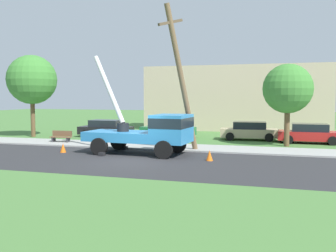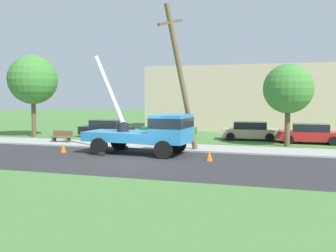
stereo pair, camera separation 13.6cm
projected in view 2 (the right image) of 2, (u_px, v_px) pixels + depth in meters
ground_plane at (188, 138)px, 31.39m from camera, size 120.00×120.00×0.00m
road_asphalt at (132, 161)px, 19.96m from camera, size 80.00×8.00×0.01m
sidewalk_strip at (164, 147)px, 25.26m from camera, size 80.00×3.13×0.10m
utility_truck at (151, 130)px, 22.04m from camera, size 6.75×3.21×5.98m
leaning_utility_pole at (181, 78)px, 22.72m from camera, size 1.91×2.74×8.77m
traffic_cone_ahead at (209, 155)px, 19.97m from camera, size 0.36×0.36×0.56m
traffic_cone_behind at (63, 148)px, 22.99m from camera, size 0.36×0.36×0.56m
traffic_cone_curbside at (177, 148)px, 23.10m from camera, size 0.36×0.36×0.56m
parked_sedan_black at (107, 128)px, 31.89m from camera, size 4.44×2.09×1.42m
parked_sedan_green at (169, 129)px, 31.43m from camera, size 4.52×2.22×1.42m
parked_sedan_tan at (250, 131)px, 29.56m from camera, size 4.52×2.23×1.42m
parked_sedan_red at (310, 134)px, 27.40m from camera, size 4.40×2.02×1.42m
park_bench at (62, 137)px, 27.57m from camera, size 1.60×0.45×0.90m
roadside_tree_near at (33, 80)px, 31.71m from camera, size 4.08×4.08×6.82m
roadside_tree_far at (288, 89)px, 25.49m from camera, size 3.33×3.33×5.57m
lowrise_building_backdrop at (237, 98)px, 38.89m from camera, size 18.00×6.00×6.40m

